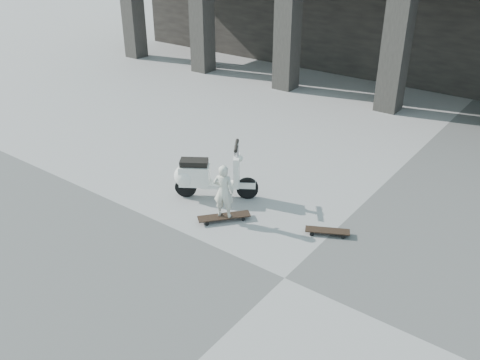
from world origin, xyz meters
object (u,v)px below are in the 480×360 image
Objects in this scene: skateboard_spare at (327,231)px; scooter at (202,176)px; longboard at (224,217)px; child at (224,191)px.

skateboard_spare is 2.76m from scooter.
scooter is (-0.93, 0.46, 0.39)m from longboard.
scooter is (-0.93, 0.46, -0.16)m from child.
longboard is 1.11m from scooter.
skateboard_spare is at bearing -27.56° from longboard.
child is at bearing -59.58° from scooter.
scooter is (-2.71, -0.28, 0.40)m from skateboard_spare.
child is at bearing 84.99° from longboard.
scooter reaches higher than child.
scooter reaches higher than longboard.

